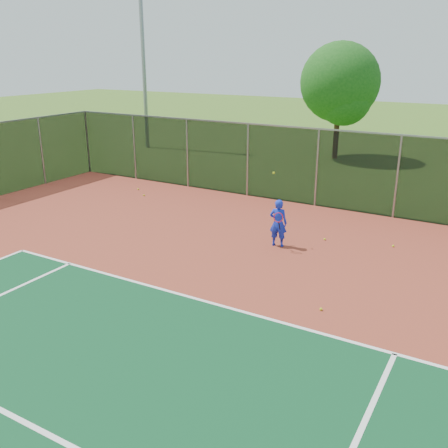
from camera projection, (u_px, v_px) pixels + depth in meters
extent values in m
plane|color=#3B631C|center=(234.00, 409.00, 8.39)|extent=(120.00, 120.00, 0.00)
cube|color=#963A26|center=(282.00, 351.00, 10.03)|extent=(30.00, 20.00, 0.02)
cube|color=white|center=(395.00, 354.00, 9.89)|extent=(22.00, 0.10, 0.00)
cube|color=black|center=(397.00, 177.00, 17.74)|extent=(30.00, 0.04, 3.00)
cube|color=gray|center=(402.00, 135.00, 17.25)|extent=(30.00, 0.06, 0.06)
imported|color=#162CCE|center=(278.00, 223.00, 15.29)|extent=(0.60, 0.45, 1.49)
cylinder|color=black|center=(279.00, 226.00, 15.01)|extent=(0.03, 0.15, 0.27)
torus|color=#A51414|center=(278.00, 217.00, 14.83)|extent=(0.30, 0.13, 0.29)
sphere|color=#BED819|center=(274.00, 173.00, 15.00)|extent=(0.07, 0.07, 0.07)
sphere|color=#BED819|center=(321.00, 309.00, 11.58)|extent=(0.07, 0.07, 0.07)
sphere|color=#BED819|center=(325.00, 239.00, 15.97)|extent=(0.07, 0.07, 0.07)
sphere|color=#BED819|center=(144.00, 195.00, 20.94)|extent=(0.07, 0.07, 0.07)
sphere|color=#BED819|center=(393.00, 246.00, 15.40)|extent=(0.07, 0.07, 0.07)
sphere|color=#BED819|center=(138.00, 189.00, 21.89)|extent=(0.07, 0.07, 0.07)
cylinder|color=gray|center=(143.00, 53.00, 30.26)|extent=(0.24, 0.24, 11.43)
cylinder|color=#371F14|center=(336.00, 137.00, 28.33)|extent=(0.30, 0.30, 2.45)
sphere|color=#164D14|center=(340.00, 82.00, 27.37)|extent=(4.35, 4.35, 4.35)
sphere|color=#164D14|center=(344.00, 98.00, 27.19)|extent=(2.99, 2.99, 2.99)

